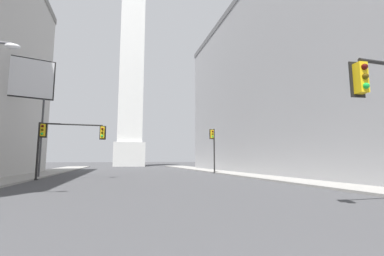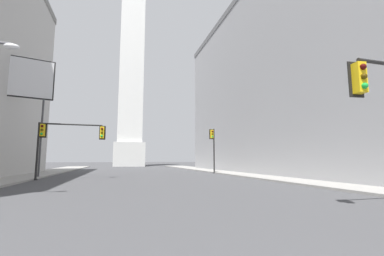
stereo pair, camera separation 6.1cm
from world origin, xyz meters
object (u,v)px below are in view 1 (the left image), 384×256
object	(u,v)px
traffic_light_mid_right	(213,144)
traffic_light_mid_left	(63,136)
billboard_sign	(25,81)
obelisk	(132,44)

from	to	relation	value
traffic_light_mid_right	traffic_light_mid_left	xyz separation A→B (m)	(-16.84, -6.25, 0.05)
billboard_sign	traffic_light_mid_left	bearing A→B (deg)	-25.53
obelisk	traffic_light_mid_left	distance (m)	56.68
traffic_light_mid_left	billboard_sign	size ratio (longest dim) A/B	0.50
traffic_light_mid_right	billboard_sign	xyz separation A→B (m)	(-20.88, -4.32, 5.42)
traffic_light_mid_right	billboard_sign	bearing A→B (deg)	-168.30
traffic_light_mid_left	obelisk	bearing A→B (deg)	80.97
billboard_sign	traffic_light_mid_right	bearing A→B (deg)	11.70
traffic_light_mid_right	traffic_light_mid_left	size ratio (longest dim) A/B	1.00
billboard_sign	obelisk	bearing A→B (deg)	75.66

